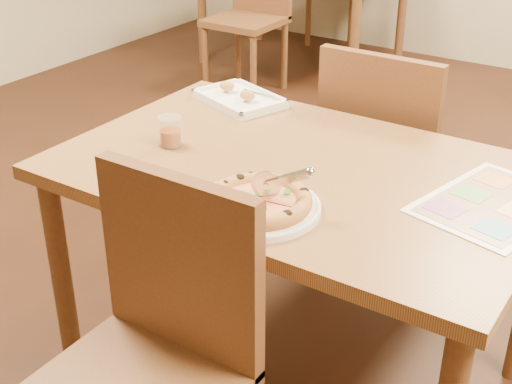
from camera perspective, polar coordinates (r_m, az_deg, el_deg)
The scene contains 9 objects.
dining_table at distance 1.97m, azimuth 3.31°, elevation -0.14°, with size 1.30×0.85×0.72m.
chair_near at distance 1.60m, azimuth -7.95°, elevation -10.78°, with size 0.42×0.42×0.47m.
chair_far at distance 2.49m, azimuth 10.31°, elevation 3.86°, with size 0.42×0.42×0.47m.
plate at distance 1.70m, azimuth -0.00°, elevation -1.24°, with size 0.31×0.31×0.02m, color white.
pizza at distance 1.69m, azimuth 0.20°, elevation -0.72°, with size 0.26×0.26×0.04m.
pizza_cutter at distance 1.67m, azimuth 2.03°, elevation 0.91°, with size 0.13×0.07×0.08m.
appetizer_tray at distance 2.38m, azimuth -1.36°, elevation 7.47°, with size 0.33×0.28×0.05m.
glass_tumbler at distance 2.05m, azimuth -6.86°, elevation 4.71°, with size 0.07×0.07×0.09m.
menu at distance 1.83m, azimuth 18.54°, elevation -0.88°, with size 0.28×0.39×0.01m, color white.
Camera 1 is at (0.86, -1.52, 1.55)m, focal length 50.00 mm.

